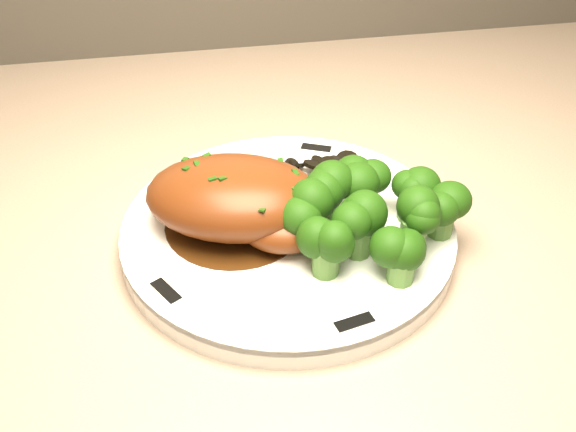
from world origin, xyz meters
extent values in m
cylinder|color=white|center=(0.58, 1.59, 0.98)|extent=(0.29, 0.29, 0.02)
cube|color=black|center=(0.63, 1.70, 0.99)|extent=(0.03, 0.02, 0.00)
cube|color=black|center=(0.49, 1.67, 0.99)|extent=(0.03, 0.03, 0.00)
cube|color=black|center=(0.48, 1.52, 0.99)|extent=(0.02, 0.03, 0.00)
cube|color=black|center=(0.61, 1.47, 0.99)|extent=(0.03, 0.02, 0.00)
cube|color=black|center=(0.70, 1.58, 0.99)|extent=(0.01, 0.03, 0.00)
cylinder|color=#3C1F0B|center=(0.54, 1.60, 0.99)|extent=(0.12, 0.12, 0.00)
ellipsoid|color=brown|center=(0.54, 1.60, 1.02)|extent=(0.17, 0.13, 0.06)
ellipsoid|color=brown|center=(0.57, 1.56, 1.01)|extent=(0.08, 0.07, 0.03)
cube|color=#1B450E|center=(0.50, 1.61, 1.04)|extent=(0.01, 0.00, 0.00)
cube|color=#1B450E|center=(0.51, 1.61, 1.04)|extent=(0.01, 0.00, 0.00)
cube|color=#1B450E|center=(0.53, 1.60, 1.05)|extent=(0.01, 0.00, 0.00)
cube|color=#1B450E|center=(0.55, 1.60, 1.05)|extent=(0.01, 0.00, 0.00)
cube|color=#1B450E|center=(0.56, 1.59, 1.04)|extent=(0.01, 0.00, 0.00)
cube|color=#1B450E|center=(0.58, 1.59, 1.04)|extent=(0.01, 0.00, 0.00)
cylinder|color=black|center=(0.64, 1.65, 0.99)|extent=(0.01, 0.01, 0.01)
cylinder|color=black|center=(0.64, 1.66, 0.99)|extent=(0.02, 0.02, 0.01)
cylinder|color=black|center=(0.64, 1.66, 1.00)|extent=(0.02, 0.02, 0.01)
cylinder|color=black|center=(0.63, 1.67, 0.99)|extent=(0.02, 0.02, 0.01)
cylinder|color=black|center=(0.62, 1.67, 0.99)|extent=(0.02, 0.02, 0.01)
cylinder|color=black|center=(0.62, 1.67, 1.00)|extent=(0.02, 0.02, 0.01)
cylinder|color=black|center=(0.61, 1.67, 0.99)|extent=(0.02, 0.02, 0.01)
cylinder|color=black|center=(0.60, 1.67, 0.99)|extent=(0.02, 0.02, 0.00)
cylinder|color=black|center=(0.59, 1.67, 1.00)|extent=(0.02, 0.02, 0.01)
cylinder|color=black|center=(0.59, 1.66, 0.99)|extent=(0.02, 0.02, 0.01)
cylinder|color=black|center=(0.58, 1.66, 0.99)|extent=(0.02, 0.02, 0.01)
cylinder|color=black|center=(0.58, 1.65, 1.00)|extent=(0.02, 0.02, 0.01)
cylinder|color=black|center=(0.58, 1.65, 0.99)|extent=(0.02, 0.02, 0.01)
cylinder|color=black|center=(0.59, 1.64, 0.99)|extent=(0.03, 0.03, 0.01)
cylinder|color=black|center=(0.59, 1.64, 1.00)|extent=(0.02, 0.03, 0.02)
cylinder|color=black|center=(0.60, 1.63, 0.99)|extent=(0.02, 0.03, 0.02)
cylinder|color=black|center=(0.61, 1.63, 0.99)|extent=(0.02, 0.02, 0.01)
cylinder|color=black|center=(0.62, 1.63, 1.00)|extent=(0.02, 0.02, 0.01)
cylinder|color=black|center=(0.62, 1.63, 0.99)|extent=(0.03, 0.03, 0.01)
cylinder|color=black|center=(0.63, 1.64, 0.99)|extent=(0.03, 0.03, 0.01)
cylinder|color=black|center=(0.64, 1.64, 1.00)|extent=(0.03, 0.03, 0.02)
cylinder|color=black|center=(0.64, 1.65, 0.99)|extent=(0.03, 0.03, 0.01)
cylinder|color=#578639|center=(0.61, 1.58, 1.00)|extent=(0.02, 0.02, 0.03)
sphere|color=#123207|center=(0.61, 1.58, 1.02)|extent=(0.03, 0.03, 0.03)
cylinder|color=#578639|center=(0.65, 1.60, 1.00)|extent=(0.02, 0.02, 0.03)
sphere|color=#123207|center=(0.65, 1.60, 1.02)|extent=(0.03, 0.03, 0.03)
cylinder|color=#578639|center=(0.68, 1.58, 1.00)|extent=(0.02, 0.02, 0.03)
sphere|color=#123207|center=(0.68, 1.58, 1.02)|extent=(0.03, 0.03, 0.03)
cylinder|color=#578639|center=(0.63, 1.54, 1.00)|extent=(0.02, 0.02, 0.03)
sphere|color=#123207|center=(0.63, 1.54, 1.02)|extent=(0.03, 0.03, 0.03)
cylinder|color=#578639|center=(0.67, 1.54, 1.00)|extent=(0.02, 0.02, 0.03)
sphere|color=#123207|center=(0.67, 1.54, 1.02)|extent=(0.03, 0.03, 0.03)
cylinder|color=#578639|center=(0.70, 1.55, 1.00)|extent=(0.02, 0.02, 0.03)
sphere|color=#123207|center=(0.70, 1.55, 1.02)|extent=(0.03, 0.03, 0.03)
cylinder|color=#578639|center=(0.60, 1.52, 1.00)|extent=(0.02, 0.02, 0.03)
sphere|color=#123207|center=(0.60, 1.52, 1.02)|extent=(0.03, 0.03, 0.03)
cylinder|color=#578639|center=(0.65, 1.51, 1.00)|extent=(0.02, 0.02, 0.03)
sphere|color=#123207|center=(0.65, 1.51, 1.02)|extent=(0.03, 0.03, 0.03)
cylinder|color=#578639|center=(0.59, 1.56, 1.00)|extent=(0.02, 0.02, 0.03)
sphere|color=#123207|center=(0.59, 1.56, 1.02)|extent=(0.03, 0.03, 0.03)
camera|label=1|loc=(0.50, 1.12, 1.37)|focal=45.00mm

